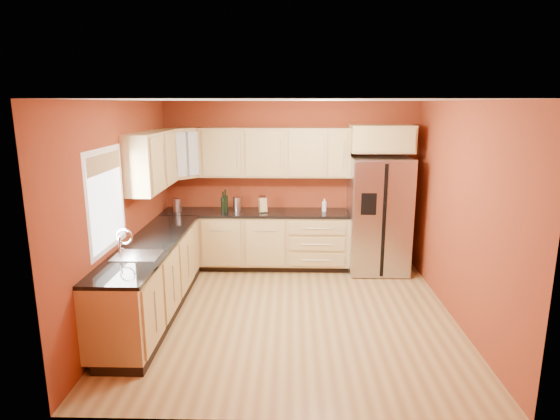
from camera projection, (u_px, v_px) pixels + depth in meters
name	position (u px, v px, depth m)	size (l,w,h in m)	color
floor	(290.00, 314.00, 5.82)	(4.00, 4.00, 0.00)	olive
ceiling	(291.00, 100.00, 5.24)	(4.00, 4.00, 0.00)	silver
wall_back	(291.00, 184.00, 7.48)	(4.00, 0.04, 2.60)	maroon
wall_front	(290.00, 273.00, 3.58)	(4.00, 0.04, 2.60)	maroon
wall_left	(123.00, 212.00, 5.57)	(0.04, 4.00, 2.60)	maroon
wall_right	(461.00, 214.00, 5.48)	(0.04, 4.00, 2.60)	maroon
base_cabinets_back	(256.00, 241.00, 7.39)	(2.90, 0.60, 0.88)	tan
base_cabinets_left	(152.00, 280.00, 5.76)	(0.60, 2.80, 0.88)	tan
countertop_back	(255.00, 213.00, 7.28)	(2.90, 0.62, 0.04)	black
countertop_left	(151.00, 244.00, 5.66)	(0.62, 2.80, 0.04)	black
upper_cabinets_back	(275.00, 152.00, 7.20)	(2.30, 0.33, 0.75)	tan
upper_cabinets_left	(152.00, 161.00, 6.16)	(0.33, 1.35, 0.75)	tan
corner_upper_cabinet	(181.00, 153.00, 7.08)	(0.62, 0.33, 0.75)	tan
over_fridge_cabinet	(381.00, 138.00, 6.98)	(0.92, 0.60, 0.40)	tan
refrigerator	(378.00, 215.00, 7.17)	(0.90, 0.75, 1.78)	silver
window	(107.00, 200.00, 5.03)	(0.03, 0.90, 1.00)	white
sink_faucet	(136.00, 243.00, 5.13)	(0.50, 0.42, 0.30)	silver
canister_left	(177.00, 205.00, 7.21)	(0.13, 0.13, 0.21)	silver
canister_right	(237.00, 204.00, 7.31)	(0.13, 0.13, 0.21)	silver
wine_bottle_a	(225.00, 201.00, 7.21)	(0.08, 0.08, 0.35)	black
wine_bottle_b	(223.00, 202.00, 7.17)	(0.07, 0.07, 0.32)	black
knife_block	(263.00, 205.00, 7.21)	(0.11, 0.10, 0.22)	tan
soap_dispenser	(324.00, 205.00, 7.25)	(0.07, 0.07, 0.20)	white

